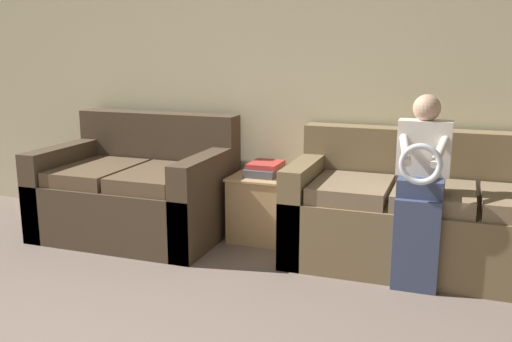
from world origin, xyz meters
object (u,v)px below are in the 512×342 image
couch_side (138,193)px  book_stack (265,169)px  couch_main (433,218)px  side_shelf (264,205)px  child_left_seated (421,183)px

couch_side → book_stack: (0.98, 0.24, 0.22)m
couch_main → side_shelf: 1.28m
child_left_seated → side_shelf: size_ratio=2.29×
child_left_seated → side_shelf: child_left_seated is taller
couch_main → couch_side: size_ratio=1.38×
couch_side → child_left_seated: (2.17, -0.27, 0.32)m
child_left_seated → book_stack: child_left_seated is taller
couch_main → book_stack: couch_main is taller
couch_side → child_left_seated: bearing=-7.2°
couch_main → child_left_seated: size_ratio=1.63×
couch_side → book_stack: 1.03m
couch_main → child_left_seated: child_left_seated is taller
child_left_seated → couch_side: bearing=172.8°
child_left_seated → side_shelf: (-1.20, 0.51, -0.39)m
couch_main → child_left_seated: 0.48m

